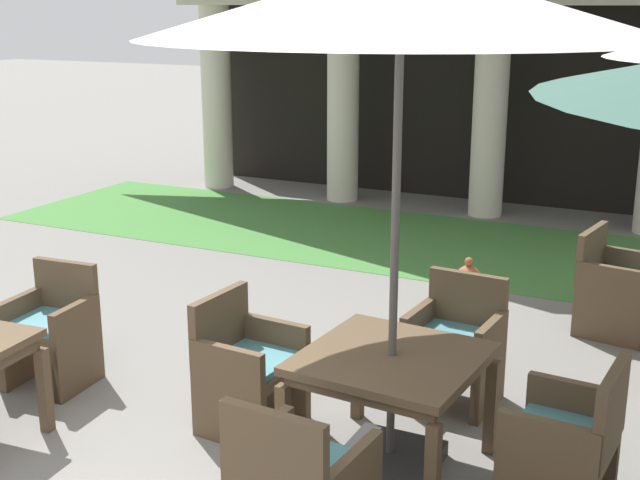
# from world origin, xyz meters

# --- Properties ---
(lawn_strip) EXTENTS (11.27, 2.69, 0.01)m
(lawn_strip) POSITION_xyz_m (0.00, 6.62, 0.00)
(lawn_strip) COLOR #47843D
(lawn_strip) RESTS_ON ground
(patio_table_near_foreground) EXTENTS (1.06, 1.06, 0.73)m
(patio_table_near_foreground) POSITION_xyz_m (1.20, 1.82, 0.63)
(patio_table_near_foreground) COLOR brown
(patio_table_near_foreground) RESTS_ON ground
(patio_umbrella_near_foreground) EXTENTS (2.79, 2.79, 2.98)m
(patio_umbrella_near_foreground) POSITION_xyz_m (1.20, 1.82, 2.69)
(patio_umbrella_near_foreground) COLOR #2D2D2D
(patio_umbrella_near_foreground) RESTS_ON ground
(patio_chair_near_foreground_north) EXTENTS (0.62, 0.57, 0.88)m
(patio_chair_near_foreground_north) POSITION_xyz_m (1.27, 2.85, 0.42)
(patio_chair_near_foreground_north) COLOR brown
(patio_chair_near_foreground_north) RESTS_ON ground
(patio_chair_near_foreground_west) EXTENTS (0.59, 0.63, 0.89)m
(patio_chair_near_foreground_west) POSITION_xyz_m (0.17, 1.89, 0.41)
(patio_chair_near_foreground_west) COLOR brown
(patio_chair_near_foreground_west) RESTS_ON ground
(patio_chair_near_foreground_east) EXTENTS (0.58, 0.62, 0.90)m
(patio_chair_near_foreground_east) POSITION_xyz_m (2.23, 1.74, 0.42)
(patio_chair_near_foreground_east) COLOR brown
(patio_chair_near_foreground_east) RESTS_ON ground
(patio_chair_mid_right_west) EXTENTS (0.67, 0.72, 0.87)m
(patio_chair_mid_right_west) POSITION_xyz_m (2.09, 4.70, 0.41)
(patio_chair_mid_right_west) COLOR brown
(patio_chair_mid_right_west) RESTS_ON ground
(patio_chair_far_back_north) EXTENTS (0.58, 0.56, 0.88)m
(patio_chair_far_back_north) POSITION_xyz_m (-1.44, 1.83, 0.41)
(patio_chair_far_back_north) COLOR brown
(patio_chair_far_back_north) RESTS_ON ground
(terracotta_urn) EXTENTS (0.26, 0.26, 0.40)m
(terracotta_urn) POSITION_xyz_m (0.75, 4.98, 0.16)
(terracotta_urn) COLOR #9E5633
(terracotta_urn) RESTS_ON ground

